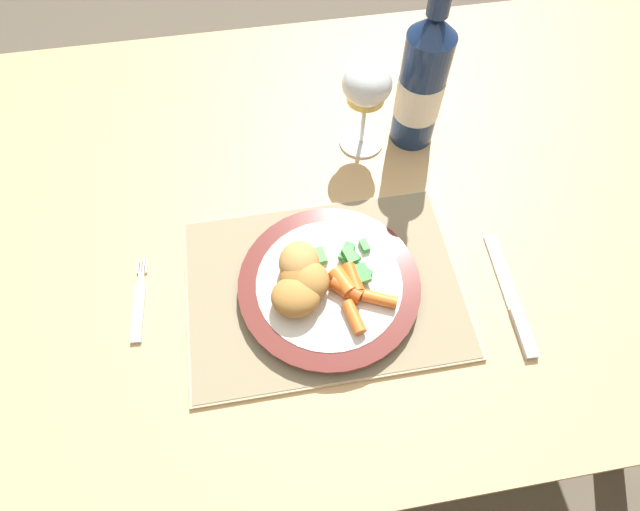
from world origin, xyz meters
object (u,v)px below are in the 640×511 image
Objects in this scene: bottle at (422,83)px; wine_glass at (367,89)px; fork at (139,306)px; dining_table at (291,233)px; dinner_plate at (329,285)px; table_knife at (514,305)px.

wine_glass is at bearing -178.82° from bottle.
fork is at bearing -145.94° from wine_glass.
dining_table is 6.38× the size of dinner_plate.
wine_glass is at bearing 113.74° from table_knife.
wine_glass is at bearing 68.98° from dinner_plate.
wine_glass reaches higher than dining_table.
bottle is at bearing 54.84° from dinner_plate.
table_knife is 0.68× the size of bottle.
fork is 0.52m from bottle.
wine_glass reaches higher than dinner_plate.
dinner_plate is at bearing -125.16° from bottle.
wine_glass is (0.10, 0.26, 0.10)m from dinner_plate.
dining_table is 12.45× the size of fork.
bottle reaches higher than dinner_plate.
dining_table is 0.19m from dinner_plate.
wine_glass is (0.36, 0.24, 0.11)m from fork.
dinner_plate is 0.89× the size of bottle.
dinner_plate is at bearing -76.85° from dining_table.
table_knife is 0.37m from wine_glass.
table_knife is 1.24× the size of wine_glass.
table_knife is at bearing -79.93° from bottle.
wine_glass is 0.09m from bottle.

